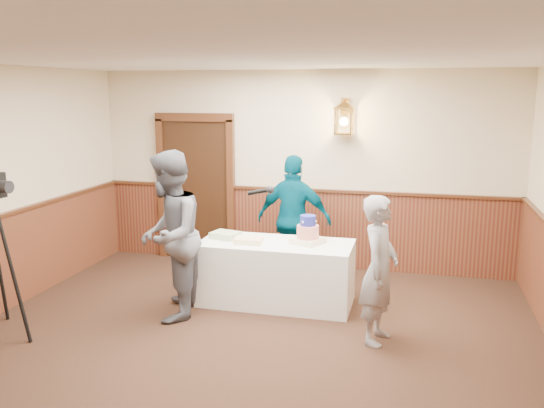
{
  "coord_description": "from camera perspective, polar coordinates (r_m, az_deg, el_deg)",
  "views": [
    {
      "loc": [
        1.57,
        -4.49,
        2.51
      ],
      "look_at": [
        0.01,
        1.7,
        1.25
      ],
      "focal_mm": 38.0,
      "sensor_mm": 36.0,
      "label": 1
    }
  ],
  "objects": [
    {
      "name": "tiered_cake",
      "position": [
        6.75,
        3.57,
        -2.82
      ],
      "size": [
        0.43,
        0.43,
        0.33
      ],
      "rotation": [
        0.0,
        0.0,
        -0.43
      ],
      "color": "#FCEABD",
      "rests_on": "display_table"
    },
    {
      "name": "interviewer",
      "position": [
        6.44,
        -10.14,
        -3.11
      ],
      "size": [
        1.61,
        1.04,
        1.88
      ],
      "rotation": [
        0.0,
        0.0,
        -1.37
      ],
      "color": "#5A5C64",
      "rests_on": "ground"
    },
    {
      "name": "sheet_cake_yellow",
      "position": [
        6.76,
        -2.34,
        -3.64
      ],
      "size": [
        0.34,
        0.27,
        0.06
      ],
      "primitive_type": "cube",
      "rotation": [
        0.0,
        0.0,
        0.09
      ],
      "color": "#F7D493",
      "rests_on": "display_table"
    },
    {
      "name": "ground",
      "position": [
        5.38,
        -4.74,
        -16.71
      ],
      "size": [
        7.0,
        7.0,
        0.0
      ],
      "primitive_type": "plane",
      "color": "#321D13",
      "rests_on": "ground"
    },
    {
      "name": "baker",
      "position": [
        5.87,
        10.58,
        -6.42
      ],
      "size": [
        0.46,
        0.61,
        1.51
      ],
      "primitive_type": "imported",
      "rotation": [
        0.0,
        0.0,
        1.38
      ],
      "color": "gray",
      "rests_on": "ground"
    },
    {
      "name": "sheet_cake_green",
      "position": [
        7.01,
        -4.64,
        -3.09
      ],
      "size": [
        0.37,
        0.33,
        0.07
      ],
      "primitive_type": "cube",
      "rotation": [
        0.0,
        0.0,
        -0.26
      ],
      "color": "#A7D294",
      "rests_on": "display_table"
    },
    {
      "name": "display_table",
      "position": [
        6.91,
        0.41,
        -6.82
      ],
      "size": [
        1.8,
        0.8,
        0.75
      ],
      "primitive_type": "cube",
      "color": "white",
      "rests_on": "ground"
    },
    {
      "name": "assistant_p",
      "position": [
        7.57,
        2.2,
        -1.53
      ],
      "size": [
        1.03,
        0.5,
        1.7
      ],
      "primitive_type": "imported",
      "rotation": [
        0.0,
        0.0,
        3.06
      ],
      "color": "#004257",
      "rests_on": "ground"
    },
    {
      "name": "room_shell",
      "position": [
        5.29,
        -3.97,
        0.38
      ],
      "size": [
        6.02,
        7.02,
        2.81
      ],
      "color": "beige",
      "rests_on": "ground"
    }
  ]
}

